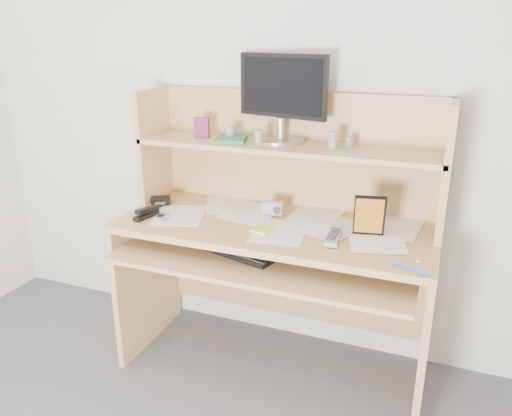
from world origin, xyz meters
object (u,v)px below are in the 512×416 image
(desk, at_px, (280,230))
(monitor, at_px, (282,95))
(game_case, at_px, (369,216))
(tv_remote, at_px, (333,237))
(keyboard, at_px, (234,248))

(desk, xyz_separation_m, monitor, (-0.04, 0.13, 0.59))
(game_case, bearing_deg, tv_remote, -156.49)
(desk, height_order, game_case, desk)
(keyboard, relative_size, game_case, 2.47)
(tv_remote, relative_size, game_case, 1.00)
(game_case, xyz_separation_m, monitor, (-0.46, 0.21, 0.44))
(keyboard, xyz_separation_m, tv_remote, (0.43, 0.04, 0.10))
(keyboard, height_order, game_case, game_case)
(desk, xyz_separation_m, keyboard, (-0.14, -0.21, -0.03))
(keyboard, bearing_deg, game_case, 28.83)
(monitor, bearing_deg, game_case, -10.41)
(tv_remote, bearing_deg, monitor, 132.52)
(desk, distance_m, game_case, 0.45)
(keyboard, bearing_deg, monitor, 89.92)
(monitor, bearing_deg, tv_remote, -27.53)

